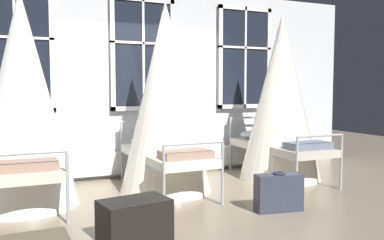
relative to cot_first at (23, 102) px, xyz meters
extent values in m
plane|color=gray|center=(1.87, -0.19, -1.28)|extent=(16.57, 16.57, 0.00)
cube|color=silver|center=(1.87, 1.22, 0.27)|extent=(8.08, 0.10, 3.11)
cube|color=black|center=(-0.05, 1.11, 0.72)|extent=(1.08, 0.02, 1.83)
cube|color=silver|center=(-0.05, 1.11, -0.16)|extent=(1.08, 0.06, 0.07)
cube|color=silver|center=(0.46, 1.11, 0.72)|extent=(0.07, 0.06, 1.83)
cube|color=silver|center=(-0.05, 1.11, 0.72)|extent=(0.04, 0.06, 1.83)
cube|color=silver|center=(-0.05, 1.11, 0.90)|extent=(1.08, 0.06, 0.04)
cube|color=black|center=(1.87, 1.11, 0.72)|extent=(1.08, 0.02, 1.83)
cube|color=silver|center=(1.87, 1.11, -0.16)|extent=(1.08, 0.06, 0.07)
cube|color=silver|center=(1.87, 1.11, 1.60)|extent=(1.08, 0.06, 0.07)
cube|color=silver|center=(1.37, 1.11, 0.72)|extent=(0.07, 0.06, 1.83)
cube|color=silver|center=(2.37, 1.11, 0.72)|extent=(0.07, 0.06, 1.83)
cube|color=silver|center=(1.87, 1.11, 0.72)|extent=(0.04, 0.06, 1.83)
cube|color=silver|center=(1.87, 1.11, 0.90)|extent=(1.08, 0.06, 0.04)
cube|color=black|center=(3.79, 1.11, 0.72)|extent=(1.08, 0.02, 1.83)
cube|color=silver|center=(3.79, 1.11, -0.16)|extent=(1.08, 0.06, 0.07)
cube|color=silver|center=(3.79, 1.11, 1.60)|extent=(1.08, 0.06, 0.07)
cube|color=silver|center=(3.28, 1.11, 0.72)|extent=(0.07, 0.06, 1.83)
cube|color=silver|center=(4.29, 1.11, 0.72)|extent=(0.07, 0.06, 1.83)
cube|color=silver|center=(3.79, 1.11, 0.72)|extent=(0.04, 0.06, 1.83)
cube|color=silver|center=(3.79, 1.11, 0.90)|extent=(1.08, 0.06, 0.04)
cube|color=silver|center=(1.87, 1.09, -1.03)|extent=(4.43, 0.10, 0.36)
cylinder|color=#9EA3A8|center=(0.38, 0.96, -0.82)|extent=(0.04, 0.04, 0.92)
cylinder|color=#9EA3A8|center=(0.39, -0.96, -0.89)|extent=(0.04, 0.04, 0.79)
cylinder|color=#9EA3A8|center=(0.39, 0.00, -0.82)|extent=(0.04, 1.91, 0.03)
cylinder|color=#9EA3A8|center=(0.00, 0.96, -0.36)|extent=(0.78, 0.04, 0.03)
cylinder|color=#9EA3A8|center=(0.00, -0.96, -0.49)|extent=(0.78, 0.04, 0.03)
cube|color=beige|center=(0.00, 0.00, -0.77)|extent=(0.80, 1.94, 0.11)
ellipsoid|color=beige|center=(0.00, 0.72, -0.64)|extent=(0.60, 0.40, 0.14)
cube|color=gray|center=(0.00, -0.70, -0.66)|extent=(0.64, 0.36, 0.10)
cone|color=white|center=(0.00, 0.00, 0.04)|extent=(1.30, 1.30, 2.64)
cylinder|color=#9EA3A8|center=(1.46, 0.96, -0.82)|extent=(0.04, 0.04, 0.92)
cylinder|color=#9EA3A8|center=(2.23, 0.97, -0.82)|extent=(0.04, 0.04, 0.92)
cylinder|color=#9EA3A8|center=(1.48, -0.95, -0.89)|extent=(0.04, 0.04, 0.79)
cylinder|color=#9EA3A8|center=(2.25, -0.95, -0.89)|extent=(0.04, 0.04, 0.79)
cylinder|color=#9EA3A8|center=(1.47, 0.00, -0.82)|extent=(0.05, 1.91, 0.03)
cylinder|color=#9EA3A8|center=(2.24, 0.01, -0.82)|extent=(0.05, 1.91, 0.03)
cylinder|color=#9EA3A8|center=(1.85, 0.96, -0.36)|extent=(0.78, 0.04, 0.03)
cylinder|color=#9EA3A8|center=(1.86, -0.95, -0.49)|extent=(0.78, 0.04, 0.03)
cube|color=silver|center=(1.86, 0.01, -0.77)|extent=(0.82, 1.94, 0.11)
ellipsoid|color=beige|center=(1.85, 0.72, -0.64)|extent=(0.60, 0.41, 0.14)
cube|color=gray|center=(1.86, -0.69, -0.66)|extent=(0.65, 0.37, 0.10)
cone|color=silver|center=(1.86, 0.01, 0.05)|extent=(1.30, 1.30, 2.66)
cylinder|color=#9EA3A8|center=(3.44, 1.00, -0.82)|extent=(0.04, 0.04, 0.92)
cylinder|color=#9EA3A8|center=(4.22, 0.99, -0.82)|extent=(0.04, 0.04, 0.92)
cylinder|color=#9EA3A8|center=(3.42, -0.91, -0.89)|extent=(0.04, 0.04, 0.79)
cylinder|color=#9EA3A8|center=(4.19, -0.92, -0.89)|extent=(0.04, 0.04, 0.79)
cylinder|color=#9EA3A8|center=(3.43, 0.05, -0.82)|extent=(0.06, 1.91, 0.03)
cylinder|color=#9EA3A8|center=(4.21, 0.03, -0.82)|extent=(0.06, 1.91, 0.03)
cylinder|color=#9EA3A8|center=(3.83, 1.00, -0.36)|extent=(0.78, 0.04, 0.03)
cylinder|color=#9EA3A8|center=(3.80, -0.92, -0.49)|extent=(0.78, 0.04, 0.03)
cube|color=#B7B2A3|center=(3.82, 0.04, -0.77)|extent=(0.83, 1.95, 0.11)
ellipsoid|color=silver|center=(3.83, 0.76, -0.64)|extent=(0.61, 0.41, 0.14)
cube|color=slate|center=(3.81, -0.66, -0.66)|extent=(0.65, 0.37, 0.10)
cone|color=silver|center=(3.82, 0.04, 0.03)|extent=(1.30, 1.30, 2.62)
cube|color=#2D3342|center=(2.74, -1.45, -1.06)|extent=(0.58, 0.28, 0.44)
cube|color=tan|center=(2.76, -1.34, -1.06)|extent=(0.50, 0.09, 0.03)
torus|color=#2D3342|center=(2.74, -1.45, -0.83)|extent=(0.16, 0.16, 0.02)
cube|color=black|center=(0.91, -1.70, -1.08)|extent=(0.70, 0.50, 0.40)
camera|label=1|loc=(-0.14, -5.46, 0.17)|focal=38.84mm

